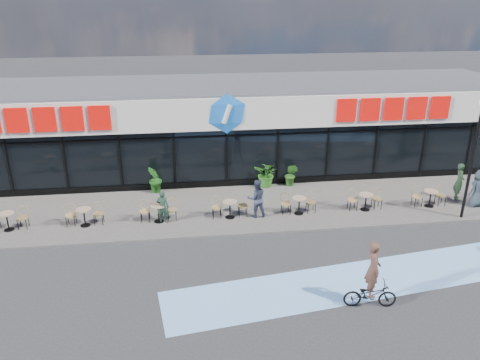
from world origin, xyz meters
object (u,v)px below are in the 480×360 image
object	(u,v)px
cyclist_a	(371,284)
patron_right	(256,198)
potted_plant_left	(155,179)
patron_left	(163,207)
potted_plant_mid	(291,175)
potted_plant_right	(267,174)
pedestrian_b	(459,181)
lamp_post	(474,149)
pedestrian_c	(478,188)

from	to	relation	value
cyclist_a	patron_right	bearing A→B (deg)	111.25
potted_plant_left	cyclist_a	distance (m)	11.67
patron_left	patron_right	world-z (taller)	patron_right
potted_plant_left	patron_right	bearing A→B (deg)	-35.72
potted_plant_left	cyclist_a	xyz separation A→B (m)	(6.80, -9.49, 0.02)
potted_plant_mid	potted_plant_right	size ratio (longest dim) A/B	0.88
potted_plant_left	pedestrian_b	world-z (taller)	pedestrian_b
lamp_post	potted_plant_left	world-z (taller)	lamp_post
pedestrian_c	patron_left	bearing A→B (deg)	-17.95
cyclist_a	pedestrian_b	bearing A→B (deg)	45.20
potted_plant_right	cyclist_a	bearing A→B (deg)	-81.46
lamp_post	patron_right	distance (m)	8.96
potted_plant_left	potted_plant_mid	xyz separation A→B (m)	(6.55, 0.05, -0.10)
lamp_post	potted_plant_left	size ratio (longest dim) A/B	3.76
potted_plant_left	pedestrian_b	size ratio (longest dim) A/B	0.79
potted_plant_right	cyclist_a	size ratio (longest dim) A/B	0.58
pedestrian_c	cyclist_a	size ratio (longest dim) A/B	0.75
patron_right	pedestrian_c	world-z (taller)	pedestrian_c
lamp_post	potted_plant_right	world-z (taller)	lamp_post
lamp_post	cyclist_a	world-z (taller)	lamp_post
potted_plant_left	cyclist_a	size ratio (longest dim) A/B	0.60
potted_plant_mid	patron_right	world-z (taller)	patron_right
lamp_post	patron_left	world-z (taller)	lamp_post
lamp_post	cyclist_a	size ratio (longest dim) A/B	2.26
potted_plant_mid	pedestrian_c	world-z (taller)	pedestrian_c
pedestrian_b	pedestrian_c	world-z (taller)	pedestrian_b
potted_plant_mid	potted_plant_right	bearing A→B (deg)	176.14
lamp_post	patron_left	xyz separation A→B (m)	(-12.51, 1.14, -2.32)
lamp_post	patron_right	world-z (taller)	lamp_post
cyclist_a	pedestrian_c	bearing A→B (deg)	40.02
patron_left	cyclist_a	world-z (taller)	cyclist_a
potted_plant_mid	cyclist_a	xyz separation A→B (m)	(0.26, -9.53, 0.12)
lamp_post	patron_left	distance (m)	12.78
patron_left	pedestrian_c	size ratio (longest dim) A/B	0.82
lamp_post	pedestrian_b	world-z (taller)	lamp_post
potted_plant_right	pedestrian_c	world-z (taller)	pedestrian_c
patron_left	pedestrian_b	distance (m)	13.39
lamp_post	pedestrian_c	world-z (taller)	lamp_post
potted_plant_right	patron_left	xyz separation A→B (m)	(-4.93, -3.28, 0.05)
potted_plant_left	pedestrian_b	bearing A→B (deg)	-10.04
lamp_post	pedestrian_b	xyz separation A→B (m)	(0.86, 1.84, -2.16)
patron_right	cyclist_a	size ratio (longest dim) A/B	0.74
pedestrian_b	cyclist_a	xyz separation A→B (m)	(-7.00, -7.05, -0.17)
potted_plant_left	potted_plant_right	xyz separation A→B (m)	(5.36, 0.13, -0.03)
lamp_post	pedestrian_b	size ratio (longest dim) A/B	2.96
pedestrian_b	cyclist_a	bearing A→B (deg)	157.16
pedestrian_b	pedestrian_c	bearing A→B (deg)	-133.51
patron_left	potted_plant_mid	bearing A→B (deg)	-142.69
potted_plant_right	patron_right	world-z (taller)	patron_right
pedestrian_b	pedestrian_c	xyz separation A→B (m)	(0.39, -0.85, -0.01)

